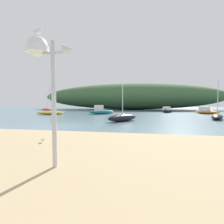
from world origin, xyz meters
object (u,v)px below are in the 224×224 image
object	(u,v)px
motorboat_mid_channel	(101,111)
sailboat_west_reach	(50,113)
motorboat_outer_mooring	(167,110)
sailboat_far_left	(217,117)
sailboat_far_right	(123,118)
mast_structure	(43,58)
sailboat_by_sandbar	(47,109)
seagull_near_waterline	(43,140)
seagull_on_radar	(38,31)
motorboat_east_reach	(206,111)

from	to	relation	value
motorboat_mid_channel	sailboat_west_reach	xyz separation A→B (m)	(-7.38, -2.41, -0.23)
motorboat_outer_mooring	sailboat_far_left	bearing A→B (deg)	-72.64
sailboat_far_left	sailboat_far_right	size ratio (longest dim) A/B	1.20
mast_structure	sailboat_by_sandbar	xyz separation A→B (m)	(-17.96, 30.12, -2.79)
sailboat_by_sandbar	mast_structure	bearing A→B (deg)	-59.19
motorboat_mid_channel	seagull_near_waterline	size ratio (longest dim) A/B	15.30
mast_structure	sailboat_by_sandbar	distance (m)	35.18
seagull_on_radar	sailboat_far_right	xyz separation A→B (m)	(0.56, 13.09, -3.41)
mast_structure	motorboat_outer_mooring	bearing A→B (deg)	77.27
sailboat_west_reach	seagull_near_waterline	distance (m)	20.60
seagull_on_radar	sailboat_west_reach	bearing A→B (deg)	119.52
mast_structure	sailboat_west_reach	world-z (taller)	sailboat_west_reach
sailboat_far_left	seagull_near_waterline	bearing A→B (deg)	-130.10
sailboat_west_reach	seagull_near_waterline	size ratio (longest dim) A/B	16.31
mast_structure	sailboat_far_right	size ratio (longest dim) A/B	0.93
motorboat_outer_mooring	motorboat_mid_channel	bearing A→B (deg)	-150.26
seagull_on_radar	motorboat_outer_mooring	distance (m)	30.08
seagull_near_waterline	motorboat_outer_mooring	bearing A→B (deg)	72.83
seagull_on_radar	motorboat_mid_channel	distance (m)	23.49
sailboat_by_sandbar	motorboat_east_reach	bearing A→B (deg)	-6.61
motorboat_mid_channel	seagull_near_waterline	distance (m)	20.55
sailboat_west_reach	motorboat_east_reach	bearing A→B (deg)	14.30
sailboat_by_sandbar	motorboat_east_reach	distance (m)	30.50
motorboat_outer_mooring	mast_structure	bearing A→B (deg)	-102.73
motorboat_mid_channel	motorboat_east_reach	world-z (taller)	motorboat_mid_channel
motorboat_outer_mooring	sailboat_by_sandbar	bearing A→B (deg)	177.67
seagull_on_radar	sailboat_west_reach	xyz separation A→B (m)	(-11.59, 20.47, -3.51)
mast_structure	sailboat_by_sandbar	world-z (taller)	mast_structure
mast_structure	sailboat_west_reach	xyz separation A→B (m)	(-11.73, 20.48, -2.82)
seagull_on_radar	sailboat_far_left	bearing A→B (deg)	57.92
sailboat_far_left	seagull_near_waterline	size ratio (longest dim) A/B	16.55
sailboat_by_sandbar	sailboat_far_right	size ratio (longest dim) A/B	0.94
seagull_on_radar	sailboat_by_sandbar	bearing A→B (deg)	120.62
motorboat_east_reach	motorboat_mid_channel	bearing A→B (deg)	-167.41
mast_structure	motorboat_east_reach	bearing A→B (deg)	65.13
mast_structure	sailboat_far_right	xyz separation A→B (m)	(0.43, 13.09, -2.72)
sailboat_by_sandbar	motorboat_outer_mooring	bearing A→B (deg)	-2.33
sailboat_far_left	mast_structure	bearing A→B (deg)	-121.75
seagull_on_radar	motorboat_outer_mooring	bearing A→B (deg)	77.02
mast_structure	seagull_on_radar	world-z (taller)	seagull_on_radar
motorboat_mid_channel	sailboat_west_reach	bearing A→B (deg)	-161.93
sailboat_by_sandbar	motorboat_east_reach	size ratio (longest dim) A/B	0.94
seagull_on_radar	sailboat_far_right	distance (m)	13.54
mast_structure	sailboat_far_right	distance (m)	13.38
motorboat_mid_channel	sailboat_west_reach	distance (m)	7.77
mast_structure	seagull_near_waterline	world-z (taller)	mast_structure
mast_structure	sailboat_far_left	size ratio (longest dim) A/B	0.77
motorboat_outer_mooring	seagull_near_waterline	size ratio (longest dim) A/B	13.50
mast_structure	sailboat_far_left	distance (m)	19.99
seagull_on_radar	mast_structure	bearing A→B (deg)	-1.18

